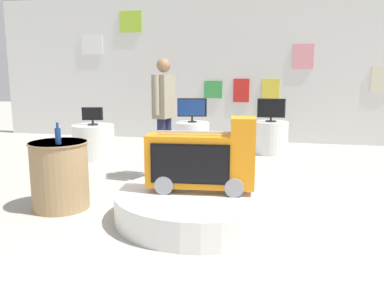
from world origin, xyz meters
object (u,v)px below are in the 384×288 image
at_px(side_table_round, 60,175).
at_px(display_pedestal_center_rear, 94,142).
at_px(novelty_firetruck_tv, 202,161).
at_px(display_pedestal_right_rear, 270,137).
at_px(bottle_on_side_table, 58,135).
at_px(display_pedestal_left_rear, 192,138).
at_px(tv_on_right_rear, 271,109).
at_px(tv_on_center_rear, 92,115).
at_px(tv_on_left_rear, 192,108).
at_px(shopper_browsing_near_truck, 164,110).
at_px(main_display_pedestal, 200,205).

bearing_deg(side_table_round, display_pedestal_center_rear, 107.86).
bearing_deg(novelty_firetruck_tv, display_pedestal_center_rear, 134.28).
bearing_deg(display_pedestal_right_rear, bottle_on_side_table, -119.80).
xyz_separation_m(display_pedestal_left_rear, tv_on_right_rear, (1.47, 0.39, 0.55)).
bearing_deg(tv_on_center_rear, tv_on_left_rear, 25.20).
xyz_separation_m(tv_on_left_rear, tv_on_right_rear, (1.47, 0.40, -0.02)).
bearing_deg(bottle_on_side_table, side_table_round, 122.71).
relative_size(novelty_firetruck_tv, display_pedestal_right_rear, 1.71).
xyz_separation_m(novelty_firetruck_tv, shopper_browsing_near_truck, (-0.83, 1.44, 0.41)).
bearing_deg(tv_on_left_rear, tv_on_center_rear, -154.80).
distance_m(display_pedestal_right_rear, tv_on_right_rear, 0.55).
relative_size(display_pedestal_center_rear, tv_on_center_rear, 2.02).
height_order(main_display_pedestal, display_pedestal_left_rear, display_pedestal_left_rear).
xyz_separation_m(tv_on_right_rear, shopper_browsing_near_truck, (-1.47, -2.31, 0.18)).
distance_m(display_pedestal_left_rear, side_table_round, 3.48).
xyz_separation_m(tv_on_right_rear, side_table_round, (-2.31, -3.77, -0.46)).
height_order(side_table_round, bottle_on_side_table, bottle_on_side_table).
xyz_separation_m(novelty_firetruck_tv, display_pedestal_left_rear, (-0.83, 3.36, -0.32)).
bearing_deg(display_pedestal_right_rear, tv_on_left_rear, -164.78).
xyz_separation_m(tv_on_left_rear, display_pedestal_center_rear, (-1.67, -0.78, -0.57)).
distance_m(novelty_firetruck_tv, shopper_browsing_near_truck, 1.71).
bearing_deg(tv_on_center_rear, side_table_round, -72.09).
xyz_separation_m(novelty_firetruck_tv, tv_on_right_rear, (0.64, 3.75, 0.23)).
bearing_deg(tv_on_left_rear, side_table_round, -103.92).
xyz_separation_m(display_pedestal_left_rear, display_pedestal_right_rear, (1.47, 0.40, 0.00)).
xyz_separation_m(tv_on_left_rear, tv_on_center_rear, (-1.67, -0.79, -0.09)).
bearing_deg(main_display_pedestal, shopper_browsing_near_truck, 119.38).
bearing_deg(tv_on_left_rear, bottle_on_side_table, -102.23).
height_order(tv_on_right_rear, side_table_round, tv_on_right_rear).
distance_m(novelty_firetruck_tv, tv_on_left_rear, 3.46).
bearing_deg(novelty_firetruck_tv, side_table_round, -179.24).
bearing_deg(display_pedestal_right_rear, tv_on_right_rear, -92.74).
distance_m(side_table_round, bottle_on_side_table, 0.50).
bearing_deg(tv_on_left_rear, display_pedestal_right_rear, 15.22).
xyz_separation_m(side_table_round, bottle_on_side_table, (0.08, -0.12, 0.48)).
distance_m(display_pedestal_center_rear, display_pedestal_right_rear, 3.36).
distance_m(tv_on_right_rear, side_table_round, 4.45).
relative_size(main_display_pedestal, display_pedestal_left_rear, 2.79).
relative_size(main_display_pedestal, side_table_round, 2.35).
bearing_deg(side_table_round, novelty_firetruck_tv, 0.76).
distance_m(display_pedestal_center_rear, bottle_on_side_table, 2.92).
bearing_deg(shopper_browsing_near_truck, main_display_pedestal, -60.62).
bearing_deg(novelty_firetruck_tv, tv_on_left_rear, 103.97).
xyz_separation_m(display_pedestal_center_rear, tv_on_right_rear, (3.14, 1.18, 0.55)).
height_order(novelty_firetruck_tv, tv_on_left_rear, novelty_firetruck_tv).
xyz_separation_m(display_pedestal_center_rear, side_table_round, (0.83, -2.59, 0.09)).
distance_m(display_pedestal_center_rear, tv_on_right_rear, 3.40).
height_order(display_pedestal_left_rear, shopper_browsing_near_truck, shopper_browsing_near_truck).
distance_m(display_pedestal_left_rear, tv_on_left_rear, 0.57).
bearing_deg(display_pedestal_left_rear, tv_on_right_rear, 14.91).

